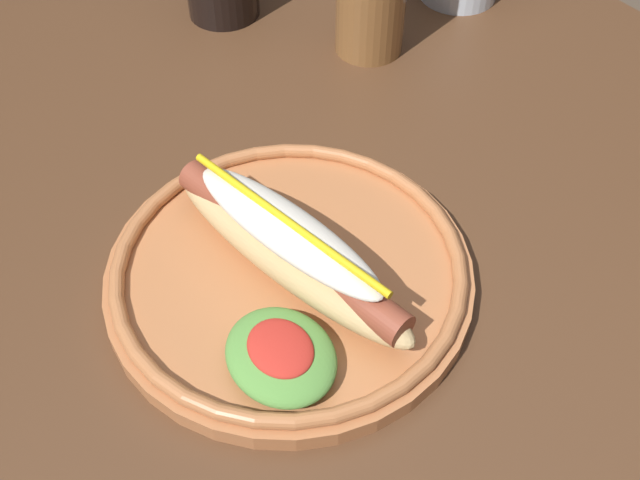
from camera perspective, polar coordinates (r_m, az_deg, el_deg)
name	(u,v)px	position (r m, az deg, el deg)	size (l,w,h in m)	color
dining_table	(357,276)	(0.73, 2.84, -2.74)	(1.29, 0.88, 0.74)	#51331E
hot_dog_plate	(289,270)	(0.58, -2.37, -2.26)	(0.29, 0.29, 0.08)	#B77042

